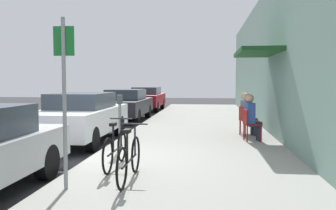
% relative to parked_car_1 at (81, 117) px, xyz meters
% --- Properties ---
extents(ground_plane, '(60.00, 60.00, 0.00)m').
position_rel_parked_car_1_xyz_m(ground_plane, '(1.10, -2.63, -0.74)').
color(ground_plane, '#2D2D30').
extents(sidewalk_slab, '(4.50, 32.00, 0.12)m').
position_rel_parked_car_1_xyz_m(sidewalk_slab, '(3.35, -0.63, -0.68)').
color(sidewalk_slab, '#9E9B93').
rests_on(sidewalk_slab, ground_plane).
extents(building_facade, '(1.40, 32.00, 4.91)m').
position_rel_parked_car_1_xyz_m(building_facade, '(5.74, -0.62, 1.71)').
color(building_facade, gray).
rests_on(building_facade, ground_plane).
extents(parked_car_1, '(1.80, 4.40, 1.42)m').
position_rel_parked_car_1_xyz_m(parked_car_1, '(0.00, 0.00, 0.00)').
color(parked_car_1, silver).
rests_on(parked_car_1, ground_plane).
extents(parked_car_2, '(1.80, 4.40, 1.40)m').
position_rel_parked_car_1_xyz_m(parked_car_2, '(0.00, 5.76, -0.02)').
color(parked_car_2, black).
rests_on(parked_car_2, ground_plane).
extents(parked_car_3, '(1.80, 4.40, 1.40)m').
position_rel_parked_car_1_xyz_m(parked_car_3, '(0.00, 11.30, -0.01)').
color(parked_car_3, maroon).
rests_on(parked_car_3, ground_plane).
extents(parking_meter, '(0.12, 0.10, 1.32)m').
position_rel_parked_car_1_xyz_m(parking_meter, '(1.55, -1.57, 0.14)').
color(parking_meter, slate).
rests_on(parking_meter, sidewalk_slab).
extents(street_sign, '(0.32, 0.06, 2.60)m').
position_rel_parked_car_1_xyz_m(street_sign, '(1.50, -4.79, 0.90)').
color(street_sign, gray).
rests_on(street_sign, sidewalk_slab).
extents(bicycle_0, '(0.46, 1.71, 0.90)m').
position_rel_parked_car_1_xyz_m(bicycle_0, '(1.91, -3.37, -0.26)').
color(bicycle_0, black).
rests_on(bicycle_0, sidewalk_slab).
extents(bicycle_1, '(0.46, 1.71, 0.90)m').
position_rel_parked_car_1_xyz_m(bicycle_1, '(2.37, -4.23, -0.26)').
color(bicycle_1, black).
rests_on(bicycle_1, sidewalk_slab).
extents(cafe_chair_0, '(0.50, 0.50, 0.87)m').
position_rel_parked_car_1_xyz_m(cafe_chair_0, '(4.81, 0.03, -0.12)').
color(cafe_chair_0, maroon).
rests_on(cafe_chair_0, sidewalk_slab).
extents(seated_patron_0, '(0.46, 0.40, 1.29)m').
position_rel_parked_car_1_xyz_m(seated_patron_0, '(4.87, 0.04, 0.07)').
color(seated_patron_0, '#232838').
rests_on(seated_patron_0, sidewalk_slab).
extents(cafe_chair_1, '(0.56, 0.56, 0.87)m').
position_rel_parked_car_1_xyz_m(cafe_chair_1, '(4.81, 0.98, -0.12)').
color(cafe_chair_1, maroon).
rests_on(cafe_chair_1, sidewalk_slab).
extents(seated_patron_1, '(0.51, 0.47, 1.29)m').
position_rel_parked_car_1_xyz_m(seated_patron_1, '(4.87, 1.00, 0.07)').
color(seated_patron_1, '#232838').
rests_on(seated_patron_1, sidewalk_slab).
extents(cafe_chair_2, '(0.48, 0.48, 0.87)m').
position_rel_parked_car_1_xyz_m(cafe_chair_2, '(4.81, 1.59, -0.12)').
color(cafe_chair_2, maroon).
rests_on(cafe_chair_2, sidewalk_slab).
extents(seated_patron_2, '(0.45, 0.39, 1.29)m').
position_rel_parked_car_1_xyz_m(seated_patron_2, '(4.87, 1.58, 0.07)').
color(seated_patron_2, '#232838').
rests_on(seated_patron_2, sidewalk_slab).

